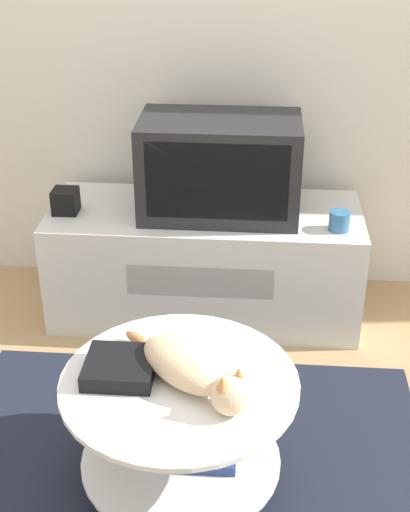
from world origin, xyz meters
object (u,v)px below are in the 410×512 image
speaker (66,201)px  cat (192,369)px  tv (220,167)px  dvd_box (120,367)px

speaker → cat: size_ratio=0.25×
tv → dvd_box: bearing=-102.5°
speaker → dvd_box: speaker is taller
speaker → cat: 1.26m
cat → dvd_box: bearing=-145.3°
speaker → cat: bearing=-58.5°
tv → speaker: (-0.67, -0.06, -0.16)m
tv → cat: 1.15m
tv → dvd_box: 1.15m
tv → dvd_box: size_ratio=3.13×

